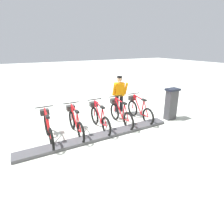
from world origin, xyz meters
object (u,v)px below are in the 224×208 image
payment_kiosk (171,103)px  bike_docked_2 (99,117)px  worker_near_rack (119,94)px  bike_docked_3 (75,122)px  bike_docked_1 (120,113)px  bike_docked_4 (48,128)px  bike_docked_0 (139,109)px

payment_kiosk → bike_docked_2: bearing=78.9°
bike_docked_2 → worker_near_rack: 1.76m
payment_kiosk → bike_docked_3: 3.84m
bike_docked_1 → bike_docked_4: 2.63m
bike_docked_0 → bike_docked_1: same height
payment_kiosk → worker_near_rack: 2.16m
payment_kiosk → bike_docked_1: 2.13m
bike_docked_2 → worker_near_rack: size_ratio=1.04×
bike_docked_1 → bike_docked_4: (0.00, 2.63, 0.00)m
bike_docked_2 → bike_docked_3: size_ratio=1.00×
payment_kiosk → bike_docked_1: size_ratio=0.74×
bike_docked_0 → bike_docked_3: (0.00, 2.63, 0.00)m
payment_kiosk → bike_docked_4: size_ratio=0.74×
bike_docked_3 → bike_docked_4: same height
worker_near_rack → payment_kiosk: bearing=-135.3°
payment_kiosk → bike_docked_4: 4.70m
payment_kiosk → bike_docked_2: (0.57, 2.91, -0.24)m
bike_docked_0 → bike_docked_3: 2.63m
payment_kiosk → bike_docked_1: bearing=74.3°
bike_docked_1 → bike_docked_0: bearing=-90.0°
bike_docked_4 → worker_near_rack: worker_near_rack is taller
bike_docked_0 → bike_docked_2: (0.00, 1.75, 0.00)m
payment_kiosk → bike_docked_4: (0.57, 4.66, -0.24)m
bike_docked_3 → worker_near_rack: size_ratio=1.04×
bike_docked_0 → bike_docked_2: size_ratio=1.00×
bike_docked_4 → worker_near_rack: bearing=-73.2°
bike_docked_0 → bike_docked_1: 0.88m
bike_docked_3 → bike_docked_1: bearing=-90.0°
bike_docked_2 → bike_docked_1: bearing=-90.0°
payment_kiosk → bike_docked_3: size_ratio=0.74×
bike_docked_4 → bike_docked_0: bearing=-90.0°
bike_docked_4 → worker_near_rack: size_ratio=1.04×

